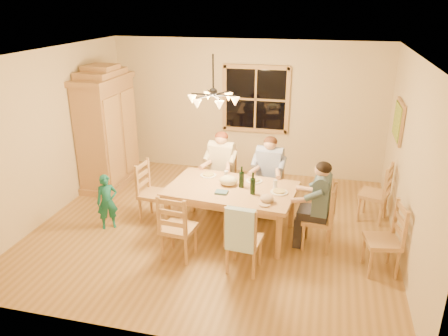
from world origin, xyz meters
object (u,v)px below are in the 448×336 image
(adult_woman, at_px, (221,160))
(wine_bottle_a, at_px, (242,177))
(adult_slate_man, at_px, (320,195))
(chair_near_left, at_px, (179,238))
(chair_spare_front, at_px, (381,251))
(chair_spare_back, at_px, (373,203))
(chandelier, at_px, (213,98))
(child, at_px, (107,202))
(chair_far_right, at_px, (268,195))
(armoire, at_px, (107,132))
(wine_bottle_b, at_px, (253,183))
(chair_end_right, at_px, (317,228))
(chair_far_left, at_px, (221,188))
(chair_near_right, at_px, (244,250))
(dining_table, at_px, (231,194))
(chair_end_left, at_px, (155,203))
(adult_plaid_man, at_px, (269,165))

(adult_woman, xyz_separation_m, wine_bottle_a, (0.53, -0.88, 0.08))
(adult_slate_man, xyz_separation_m, wine_bottle_a, (-1.17, 0.17, 0.08))
(chair_near_left, distance_m, adult_woman, 1.87)
(adult_slate_man, xyz_separation_m, chair_spare_front, (0.84, -0.42, -0.54))
(chair_spare_back, bearing_deg, chandelier, 126.31)
(adult_slate_man, xyz_separation_m, child, (-3.23, -0.18, -0.39))
(chair_far_right, height_order, wine_bottle_a, wine_bottle_a)
(armoire, height_order, chair_far_right, armoire)
(chandelier, height_order, wine_bottle_b, chandelier)
(chair_end_right, distance_m, child, 3.24)
(adult_slate_man, relative_size, wine_bottle_a, 2.65)
(chair_far_left, distance_m, chair_spare_back, 2.54)
(child, bearing_deg, chair_near_right, -49.35)
(armoire, xyz_separation_m, chair_far_left, (2.33, -0.41, -0.75))
(dining_table, xyz_separation_m, chair_end_left, (-1.31, 0.12, -0.36))
(adult_woman, distance_m, child, 2.01)
(adult_woman, relative_size, wine_bottle_b, 2.65)
(armoire, distance_m, chair_near_left, 3.17)
(chair_end_left, relative_size, adult_woman, 1.13)
(chair_far_left, height_order, chair_far_right, same)
(chair_far_left, relative_size, chair_end_left, 1.00)
(adult_woman, bearing_deg, child, 44.23)
(armoire, xyz_separation_m, chair_far_right, (3.17, -0.49, -0.75))
(chair_near_right, xyz_separation_m, chair_end_left, (-1.70, 1.06, 0.00))
(chair_far_right, relative_size, chair_spare_front, 1.00)
(chair_end_right, height_order, chair_spare_back, same)
(chair_spare_back, bearing_deg, adult_plaid_man, 110.65)
(adult_woman, distance_m, chair_spare_back, 2.60)
(chair_near_right, bearing_deg, chair_far_left, 117.90)
(chair_end_left, distance_m, child, 0.76)
(chair_far_right, distance_m, chair_end_left, 1.91)
(dining_table, height_order, adult_plaid_man, adult_plaid_man)
(chair_end_right, bearing_deg, adult_slate_man, 5.27)
(chair_far_left, xyz_separation_m, child, (-1.53, -1.24, 0.14))
(armoire, bearing_deg, adult_woman, -10.04)
(chair_far_left, bearing_deg, chair_spare_back, -174.25)
(chandelier, relative_size, chair_end_right, 0.78)
(chair_far_right, xyz_separation_m, adult_slate_man, (0.86, -0.98, 0.54))
(chandelier, distance_m, chair_far_right, 2.06)
(armoire, distance_m, chair_spare_front, 5.28)
(dining_table, bearing_deg, armoire, 153.65)
(chair_far_left, height_order, chair_end_left, same)
(chair_end_right, height_order, adult_slate_man, adult_slate_man)
(chair_spare_front, bearing_deg, wine_bottle_a, 63.11)
(chair_far_left, xyz_separation_m, chair_end_left, (-0.92, -0.81, 0.00))
(chair_near_right, xyz_separation_m, adult_slate_man, (0.92, 0.81, 0.54))
(dining_table, xyz_separation_m, adult_woman, (-0.39, 0.93, 0.18))
(chair_far_right, xyz_separation_m, child, (-2.37, -1.16, 0.14))
(adult_slate_man, distance_m, chair_spare_back, 1.47)
(child, bearing_deg, adult_plaid_man, -7.98)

